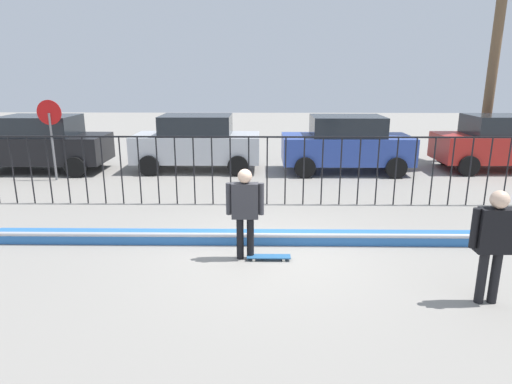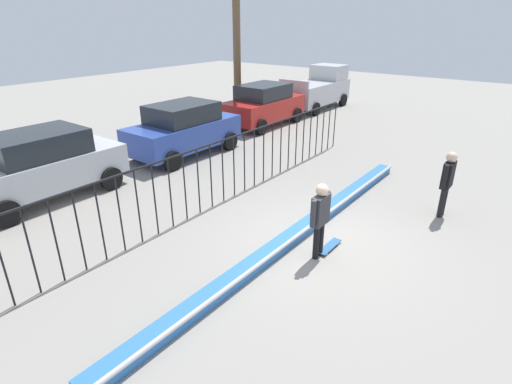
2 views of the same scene
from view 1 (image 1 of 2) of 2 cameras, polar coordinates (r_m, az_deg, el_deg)
ground_plane at (r=8.49m, az=1.60°, el=-7.93°), size 60.00×60.00×0.00m
bowl_coping_ledge at (r=8.98m, az=1.56°, el=-5.78°), size 11.00×0.41×0.27m
perimeter_fence at (r=11.33m, az=1.43°, el=3.75°), size 14.04×0.04×1.77m
skateboarder at (r=7.97m, az=-1.41°, el=-1.78°), size 0.68×0.25×1.68m
skateboard at (r=8.23m, az=1.62°, el=-8.26°), size 0.80×0.20×0.07m
camera_operator at (r=7.27m, az=28.14°, el=-5.09°), size 0.70×0.26×1.72m
parked_car_black at (r=16.94m, az=-25.63°, el=5.66°), size 4.30×2.12×1.90m
parked_car_silver at (r=15.62m, az=-7.56°, el=6.33°), size 4.30×2.12×1.90m
parked_car_blue at (r=15.48m, az=11.44°, el=6.08°), size 4.30×2.12×1.90m
parked_car_red at (r=17.60m, az=28.84°, el=5.57°), size 4.30×2.12×1.90m
stop_sign at (r=15.26m, az=-24.72°, el=7.32°), size 0.76×0.07×2.50m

